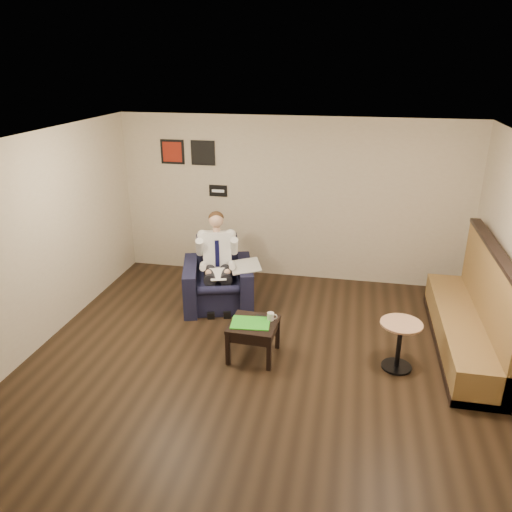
% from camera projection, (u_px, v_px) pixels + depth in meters
% --- Properties ---
extents(ground, '(6.00, 6.00, 0.00)m').
position_uv_depth(ground, '(257.00, 369.00, 6.30)').
color(ground, black).
rests_on(ground, ground).
extents(wall_back, '(6.00, 0.02, 2.80)m').
position_uv_depth(wall_back, '(292.00, 200.00, 8.52)').
color(wall_back, beige).
rests_on(wall_back, ground).
extents(wall_front, '(6.00, 0.02, 2.80)m').
position_uv_depth(wall_front, '(162.00, 453.00, 3.05)').
color(wall_front, beige).
rests_on(wall_front, ground).
extents(wall_left, '(0.02, 6.00, 2.80)m').
position_uv_depth(wall_left, '(27.00, 249.00, 6.34)').
color(wall_left, beige).
rests_on(wall_left, ground).
extents(ceiling, '(6.00, 6.00, 0.02)m').
position_uv_depth(ceiling, '(258.00, 145.00, 5.27)').
color(ceiling, white).
rests_on(ceiling, wall_back).
extents(seating_sign, '(0.32, 0.02, 0.20)m').
position_uv_depth(seating_sign, '(218.00, 191.00, 8.71)').
color(seating_sign, black).
rests_on(seating_sign, wall_back).
extents(art_print_left, '(0.42, 0.03, 0.42)m').
position_uv_depth(art_print_left, '(172.00, 152.00, 8.61)').
color(art_print_left, maroon).
rests_on(art_print_left, wall_back).
extents(art_print_right, '(0.42, 0.03, 0.42)m').
position_uv_depth(art_print_right, '(203.00, 153.00, 8.51)').
color(art_print_right, black).
rests_on(art_print_right, wall_back).
extents(armchair, '(1.30, 1.30, 1.02)m').
position_uv_depth(armchair, '(218.00, 275.00, 7.78)').
color(armchair, black).
rests_on(armchair, ground).
extents(seated_man, '(0.91, 1.14, 1.39)m').
position_uv_depth(seated_man, '(218.00, 267.00, 7.59)').
color(seated_man, white).
rests_on(seated_man, armchair).
extents(lap_papers, '(0.33, 0.39, 0.01)m').
position_uv_depth(lap_papers, '(218.00, 274.00, 7.51)').
color(lap_papers, white).
rests_on(lap_papers, seated_man).
extents(newspaper, '(0.60, 0.67, 0.01)m').
position_uv_depth(newspaper, '(245.00, 266.00, 7.64)').
color(newspaper, silver).
rests_on(newspaper, armchair).
extents(side_table, '(0.63, 0.63, 0.49)m').
position_uv_depth(side_table, '(253.00, 339.00, 6.49)').
color(side_table, black).
rests_on(side_table, ground).
extents(green_folder, '(0.52, 0.39, 0.01)m').
position_uv_depth(green_folder, '(251.00, 323.00, 6.38)').
color(green_folder, '#37D62A').
rests_on(green_folder, side_table).
extents(coffee_mug, '(0.09, 0.09, 0.10)m').
position_uv_depth(coffee_mug, '(271.00, 316.00, 6.45)').
color(coffee_mug, white).
rests_on(coffee_mug, side_table).
extents(smartphone, '(0.17, 0.11, 0.01)m').
position_uv_depth(smartphone, '(261.00, 317.00, 6.54)').
color(smartphone, black).
rests_on(smartphone, side_table).
extents(banquette, '(0.65, 2.74, 1.40)m').
position_uv_depth(banquette, '(467.00, 301.00, 6.53)').
color(banquette, olive).
rests_on(banquette, ground).
extents(cafe_table, '(0.53, 0.53, 0.64)m').
position_uv_depth(cafe_table, '(399.00, 346.00, 6.21)').
color(cafe_table, tan).
rests_on(cafe_table, ground).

